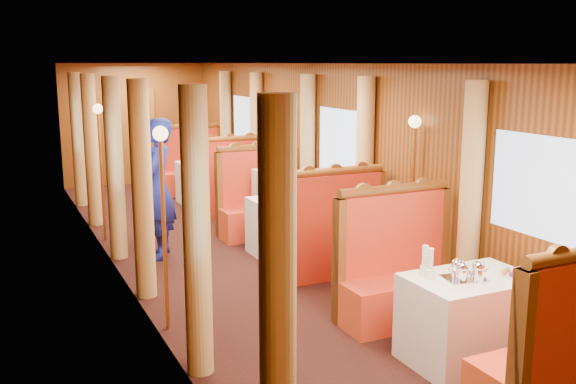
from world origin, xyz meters
TOP-DOWN VIEW (x-y plane):
  - floor at (0.00, 0.00)m, footprint 3.00×12.00m
  - ceiling at (0.00, 0.00)m, footprint 3.00×12.00m
  - wall_far at (0.00, 6.00)m, footprint 3.00×0.01m
  - wall_left at (-1.50, 0.00)m, footprint 0.01×12.00m
  - wall_right at (1.50, 0.00)m, footprint 0.01×12.00m
  - doorway_far at (0.00, 5.97)m, footprint 0.80×0.04m
  - table_near at (0.75, -3.50)m, footprint 1.05×0.72m
  - banquette_near_fwd at (0.75, -4.51)m, footprint 1.30×0.55m
  - banquette_near_aft at (0.75, -2.49)m, footprint 1.30×0.55m
  - table_mid at (0.75, 0.00)m, footprint 1.05×0.72m
  - banquette_mid_fwd at (0.75, -1.01)m, footprint 1.30×0.55m
  - banquette_mid_aft at (0.75, 1.01)m, footprint 1.30×0.55m
  - table_far at (0.75, 3.50)m, footprint 1.05×0.72m
  - banquette_far_fwd at (0.75, 2.49)m, footprint 1.30×0.55m
  - banquette_far_aft at (0.75, 4.51)m, footprint 1.30×0.55m
  - tea_tray at (0.65, -3.52)m, footprint 0.38×0.32m
  - teapot_left at (0.59, -3.56)m, footprint 0.18×0.15m
  - teapot_right at (0.71, -3.62)m, footprint 0.18×0.15m
  - teapot_back at (0.63, -3.44)m, footprint 0.15×0.11m
  - fruit_plate at (1.06, -3.61)m, footprint 0.24×0.24m
  - cup_inboard at (0.40, -3.39)m, footprint 0.08×0.08m
  - cup_outboard at (0.41, -3.31)m, footprint 0.08×0.08m
  - rose_vase_mid at (0.76, -0.02)m, footprint 0.06×0.06m
  - rose_vase_far at (0.77, 3.51)m, footprint 0.06×0.06m
  - window_left_near at (-1.49, -3.50)m, footprint 0.01×1.20m
  - curtain_left_near_a at (-1.38, -4.28)m, footprint 0.22×0.22m
  - curtain_left_near_b at (-1.38, -2.72)m, footprint 0.22×0.22m
  - window_right_near at (1.49, -3.50)m, footprint 0.01×1.20m
  - curtain_right_near_b at (1.38, -2.72)m, footprint 0.22×0.22m
  - window_left_mid at (-1.49, 0.00)m, footprint 0.01×1.20m
  - curtain_left_mid_a at (-1.38, -0.78)m, footprint 0.22×0.22m
  - curtain_left_mid_b at (-1.38, 0.78)m, footprint 0.22×0.22m
  - window_right_mid at (1.49, 0.00)m, footprint 0.01×1.20m
  - curtain_right_mid_a at (1.38, -0.78)m, footprint 0.22×0.22m
  - curtain_right_mid_b at (1.38, 0.78)m, footprint 0.22×0.22m
  - window_left_far at (-1.49, 3.50)m, footprint 0.01×1.20m
  - curtain_left_far_a at (-1.38, 2.72)m, footprint 0.22×0.22m
  - curtain_left_far_b at (-1.38, 4.28)m, footprint 0.22×0.22m
  - window_right_far at (1.49, 3.50)m, footprint 0.01×1.20m
  - curtain_right_far_a at (1.38, 2.72)m, footprint 0.22×0.22m
  - curtain_right_far_b at (1.38, 4.28)m, footprint 0.22×0.22m
  - sconce_left_fore at (-1.40, -1.75)m, footprint 0.14×0.14m
  - sconce_right_fore at (1.40, -1.75)m, footprint 0.14×0.14m
  - sconce_left_aft at (-1.40, 1.75)m, footprint 0.14×0.14m
  - sconce_right_aft at (1.40, 1.75)m, footprint 0.14×0.14m
  - steward at (-0.89, 0.58)m, footprint 0.67×0.78m
  - passenger at (0.75, 0.76)m, footprint 0.40×0.44m

SIDE VIEW (x-z plane):
  - floor at x=0.00m, z-range -0.01..0.01m
  - table_near at x=0.75m, z-range 0.00..0.75m
  - table_mid at x=0.75m, z-range 0.00..0.75m
  - table_far at x=0.75m, z-range 0.00..0.75m
  - banquette_near_fwd at x=0.75m, z-range -0.25..1.09m
  - banquette_near_aft at x=0.75m, z-range -0.25..1.09m
  - banquette_mid_fwd at x=0.75m, z-range -0.25..1.09m
  - banquette_mid_aft at x=0.75m, z-range -0.25..1.09m
  - banquette_far_fwd at x=0.75m, z-range -0.25..1.09m
  - banquette_far_aft at x=0.75m, z-range -0.25..1.09m
  - passenger at x=0.75m, z-range 0.36..1.12m
  - tea_tray at x=0.65m, z-range 0.75..0.76m
  - fruit_plate at x=1.06m, z-range 0.74..0.80m
  - teapot_back at x=0.63m, z-range 0.75..0.87m
  - teapot_left at x=0.59m, z-range 0.75..0.88m
  - teapot_right at x=0.71m, z-range 0.75..0.89m
  - cup_inboard at x=0.40m, z-range 0.72..0.99m
  - cup_outboard at x=0.41m, z-range 0.72..0.99m
  - steward at x=-0.89m, z-range 0.00..1.82m
  - rose_vase_mid at x=0.76m, z-range 0.75..1.11m
  - rose_vase_far at x=0.77m, z-range 0.75..1.11m
  - doorway_far at x=0.00m, z-range 0.00..2.00m
  - curtain_left_near_a at x=-1.38m, z-range 0.00..2.35m
  - curtain_left_near_b at x=-1.38m, z-range 0.00..2.35m
  - curtain_right_near_b at x=1.38m, z-range 0.00..2.35m
  - curtain_left_mid_a at x=-1.38m, z-range 0.00..2.35m
  - curtain_left_mid_b at x=-1.38m, z-range 0.00..2.35m
  - curtain_right_mid_a at x=1.38m, z-range 0.00..2.35m
  - curtain_right_mid_b at x=1.38m, z-range 0.00..2.35m
  - curtain_left_far_a at x=-1.38m, z-range 0.00..2.35m
  - curtain_left_far_b at x=-1.38m, z-range 0.00..2.35m
  - curtain_right_far_a at x=1.38m, z-range 0.00..2.35m
  - curtain_right_far_b at x=1.38m, z-range 0.00..2.35m
  - wall_far at x=0.00m, z-range 0.00..2.50m
  - wall_left at x=-1.50m, z-range 0.00..2.50m
  - wall_right at x=1.50m, z-range 0.00..2.50m
  - sconce_left_fore at x=-1.40m, z-range 0.41..2.36m
  - sconce_right_fore at x=1.40m, z-range 0.41..2.36m
  - sconce_left_aft at x=-1.40m, z-range 0.41..2.36m
  - sconce_right_aft at x=1.40m, z-range 0.41..2.36m
  - window_left_near at x=-1.49m, z-range 1.00..1.90m
  - window_right_near at x=1.49m, z-range 1.00..1.90m
  - window_left_mid at x=-1.49m, z-range 1.00..1.90m
  - window_right_mid at x=1.49m, z-range 1.00..1.90m
  - window_left_far at x=-1.49m, z-range 1.00..1.90m
  - window_right_far at x=1.49m, z-range 1.00..1.90m
  - ceiling at x=0.00m, z-range 2.49..2.51m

